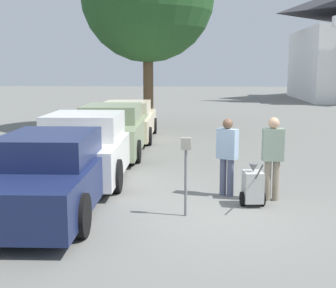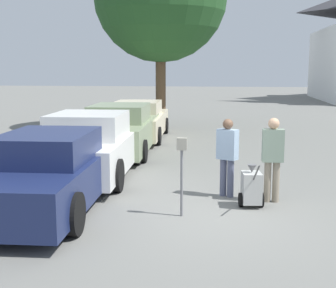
{
  "view_description": "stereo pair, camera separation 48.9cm",
  "coord_description": "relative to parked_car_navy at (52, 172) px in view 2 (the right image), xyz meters",
  "views": [
    {
      "loc": [
        -0.09,
        -8.31,
        2.69
      ],
      "look_at": [
        -0.81,
        1.39,
        1.1
      ],
      "focal_mm": 50.0,
      "sensor_mm": 36.0,
      "label": 1
    },
    {
      "loc": [
        0.4,
        -8.26,
        2.69
      ],
      "look_at": [
        -0.81,
        1.39,
        1.1
      ],
      "focal_mm": 50.0,
      "sensor_mm": 36.0,
      "label": 2
    }
  ],
  "objects": [
    {
      "name": "parked_car_white",
      "position": [
        -0.0,
        2.62,
        0.05
      ],
      "size": [
        2.22,
        4.76,
        1.6
      ],
      "rotation": [
        0.0,
        0.0,
        0.04
      ],
      "color": "silver",
      "rests_on": "ground_plane"
    },
    {
      "name": "parked_car_cream",
      "position": [
        -0.0,
        8.97,
        -0.02
      ],
      "size": [
        2.16,
        4.89,
        1.45
      ],
      "rotation": [
        0.0,
        0.0,
        0.04
      ],
      "color": "beige",
      "rests_on": "ground_plane"
    },
    {
      "name": "parked_car_navy",
      "position": [
        0.0,
        0.0,
        0.0
      ],
      "size": [
        2.1,
        5.15,
        1.49
      ],
      "rotation": [
        0.0,
        0.0,
        0.04
      ],
      "color": "#19234C",
      "rests_on": "ground_plane"
    },
    {
      "name": "person_worker",
      "position": [
        3.37,
        1.18,
        0.24
      ],
      "size": [
        0.47,
        0.39,
        1.65
      ],
      "rotation": [
        0.0,
        0.0,
        2.66
      ],
      "color": "#515670",
      "rests_on": "ground_plane"
    },
    {
      "name": "ground_plane",
      "position": [
        2.94,
        -0.24,
        -0.7
      ],
      "size": [
        120.0,
        120.0,
        0.0
      ],
      "primitive_type": "plane",
      "color": "slate"
    },
    {
      "name": "person_supervisor",
      "position": [
        4.27,
        0.88,
        0.28
      ],
      "size": [
        0.43,
        0.23,
        1.71
      ],
      "rotation": [
        0.0,
        0.0,
        3.17
      ],
      "color": "gray",
      "rests_on": "ground_plane"
    },
    {
      "name": "equipment_cart",
      "position": [
        3.85,
        0.47,
        -0.31
      ],
      "size": [
        0.5,
        1.0,
        1.0
      ],
      "rotation": [
        0.0,
        0.0,
        0.12
      ],
      "color": "#B2B2AD",
      "rests_on": "ground_plane"
    },
    {
      "name": "parked_car_sage",
      "position": [
        -0.0,
        6.03,
        0.02
      ],
      "size": [
        2.2,
        5.27,
        1.55
      ],
      "rotation": [
        0.0,
        0.0,
        0.04
      ],
      "color": "gray",
      "rests_on": "ground_plane"
    },
    {
      "name": "parking_meter",
      "position": [
        2.56,
        -0.27,
        0.31
      ],
      "size": [
        0.18,
        0.09,
        1.45
      ],
      "color": "slate",
      "rests_on": "ground_plane"
    }
  ]
}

